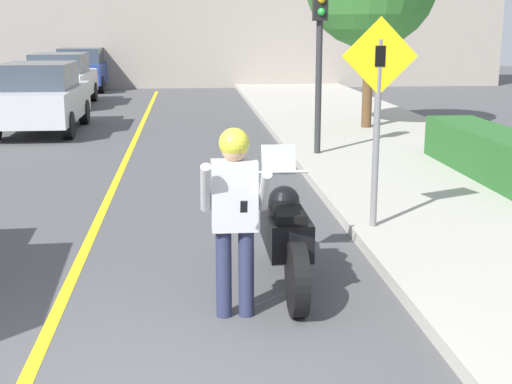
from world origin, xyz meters
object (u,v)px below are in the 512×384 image
at_px(person_biker, 235,204).
at_px(motorcycle, 285,235).
at_px(traffic_light, 320,33).
at_px(parked_car_blue, 83,69).
at_px(crossing_sign, 378,103).
at_px(parked_car_silver, 41,97).
at_px(parked_car_white, 61,79).

bearing_deg(person_biker, motorcycle, 54.14).
relative_size(person_biker, traffic_light, 0.53).
bearing_deg(motorcycle, parked_car_blue, 102.75).
relative_size(crossing_sign, traffic_light, 0.77).
xyz_separation_m(motorcycle, parked_car_silver, (-4.51, 11.03, 0.34)).
distance_m(person_biker, traffic_light, 7.83).
xyz_separation_m(traffic_light, parked_car_white, (-6.55, 10.33, -1.57)).
xyz_separation_m(parked_car_white, parked_car_blue, (-0.10, 5.64, 0.00)).
relative_size(person_biker, parked_car_white, 0.41).
bearing_deg(parked_car_blue, traffic_light, -67.41).
height_order(motorcycle, person_biker, person_biker).
bearing_deg(parked_car_blue, motorcycle, -77.25).
xyz_separation_m(person_biker, parked_car_blue, (-4.56, 23.39, -0.19)).
xyz_separation_m(motorcycle, parked_car_white, (-5.02, 16.98, 0.34)).
xyz_separation_m(parked_car_silver, parked_car_blue, (-0.61, 11.59, 0.00)).
bearing_deg(parked_car_white, parked_car_silver, -85.12).
height_order(traffic_light, parked_car_silver, traffic_light).
height_order(traffic_light, parked_car_white, traffic_light).
xyz_separation_m(crossing_sign, parked_car_white, (-6.32, 15.46, -0.80)).
relative_size(motorcycle, crossing_sign, 0.90).
height_order(crossing_sign, parked_car_white, crossing_sign).
distance_m(traffic_light, parked_car_silver, 7.62).
height_order(person_biker, traffic_light, traffic_light).
relative_size(motorcycle, traffic_light, 0.69).
xyz_separation_m(parked_car_silver, parked_car_white, (-0.51, 5.95, 0.00)).
bearing_deg(parked_car_white, parked_car_blue, 90.99).
relative_size(person_biker, parked_car_blue, 0.41).
distance_m(motorcycle, parked_car_white, 17.71).
xyz_separation_m(person_biker, traffic_light, (2.08, 7.42, 1.38)).
xyz_separation_m(motorcycle, person_biker, (-0.56, -0.77, 0.52)).
height_order(person_biker, parked_car_silver, person_biker).
bearing_deg(person_biker, parked_car_blue, 101.04).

